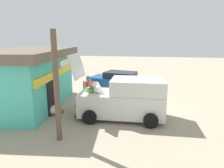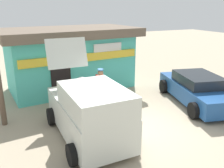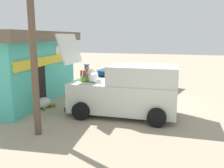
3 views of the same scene
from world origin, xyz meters
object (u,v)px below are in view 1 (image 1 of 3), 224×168
Objects in this scene: parked_sedan at (120,81)px; customer_bending at (86,98)px; storefront_bar at (29,77)px; delivery_van at (125,99)px; paint_bucket at (84,95)px; unloaded_banana_pile at (55,110)px; vendor_standing at (89,89)px.

customer_bending is (-5.51, 0.97, 0.29)m from parked_sedan.
storefront_bar is 1.65× the size of delivery_van.
paint_bucket is at bearing -51.75° from storefront_bar.
customer_bending is at bearing 170.01° from parked_sedan.
storefront_bar is 6.37m from parked_sedan.
storefront_bar reaches higher than customer_bending.
delivery_van reaches higher than customer_bending.
paint_bucket is at bearing 19.49° from customer_bending.
delivery_van reaches higher than unloaded_banana_pile.
delivery_van is at bearing -121.23° from vendor_standing.
paint_bucket is at bearing 26.66° from vendor_standing.
paint_bucket is (2.93, 1.04, -0.73)m from customer_bending.
vendor_standing is at bearing -153.34° from paint_bucket.
vendor_standing is 1.91m from paint_bucket.
vendor_standing reaches higher than customer_bending.
vendor_standing is at bearing -83.77° from storefront_bar.
storefront_bar is 8.39× the size of unloaded_banana_pile.
customer_bending is at bearing 93.16° from delivery_van.
delivery_van is 0.90× the size of parked_sedan.
parked_sedan is 5.60m from customer_bending.
parked_sedan is 12.35× the size of paint_bucket.
storefront_bar is at bearing 96.23° from vendor_standing.
parked_sedan is at bearing -25.70° from unloaded_banana_pile.
unloaded_banana_pile is 2.18× the size of paint_bucket.
storefront_bar is at bearing 73.38° from customer_bending.
vendor_standing is at bearing 163.44° from parked_sedan.
vendor_standing is 2.06m from unloaded_banana_pile.
delivery_van is 2.49× the size of vendor_standing.
customer_bending reaches higher than unloaded_banana_pile.
paint_bucket is (-2.57, 2.01, -0.43)m from parked_sedan.
paint_bucket is (1.90, -2.41, -1.43)m from storefront_bar.
parked_sedan is at bearing -44.63° from storefront_bar.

